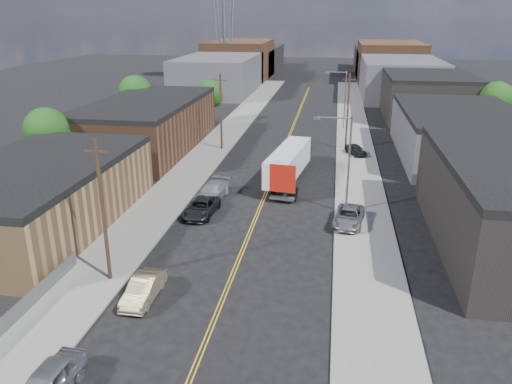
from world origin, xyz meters
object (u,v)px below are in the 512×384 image
(semi_truck, at_px, (290,160))
(car_right_lot_c, at_px, (356,150))
(car_left_b, at_px, (143,289))
(car_left_d, at_px, (212,191))
(car_right_lot_a, at_px, (349,216))
(car_left_c, at_px, (201,208))
(car_left_a, at_px, (47,384))
(car_ahead_truck, at_px, (294,147))

(semi_truck, height_order, car_right_lot_c, semi_truck)
(car_left_b, bearing_deg, car_left_d, 90.94)
(semi_truck, relative_size, car_left_d, 2.77)
(car_left_b, relative_size, car_right_lot_a, 0.88)
(car_left_c, distance_m, car_right_lot_a, 13.20)
(car_left_c, bearing_deg, car_left_d, 93.61)
(car_left_b, bearing_deg, car_left_a, -97.33)
(car_left_d, bearing_deg, car_left_a, -84.84)
(car_ahead_truck, bearing_deg, car_right_lot_a, -72.56)
(car_left_d, relative_size, car_ahead_truck, 1.01)
(car_right_lot_c, bearing_deg, car_left_a, -134.27)
(car_right_lot_c, bearing_deg, car_ahead_truck, 151.04)
(car_left_a, distance_m, car_left_b, 9.16)
(car_right_lot_a, bearing_deg, car_left_c, -173.42)
(car_left_c, xyz_separation_m, car_right_lot_c, (14.43, 22.43, 0.08))
(car_right_lot_c, height_order, car_ahead_truck, car_ahead_truck)
(car_left_b, height_order, car_left_d, car_left_d)
(car_left_b, distance_m, car_left_d, 18.61)
(car_right_lot_a, bearing_deg, semi_truck, 126.09)
(car_left_a, height_order, car_ahead_truck, car_left_a)
(car_right_lot_c, bearing_deg, car_left_d, -153.80)
(car_left_a, xyz_separation_m, car_right_lot_c, (15.75, 45.81, -0.01))
(car_left_d, xyz_separation_m, car_right_lot_a, (13.20, -4.63, 0.07))
(car_right_lot_c, xyz_separation_m, car_ahead_truck, (-7.93, 0.51, -0.06))
(car_left_b, xyz_separation_m, car_ahead_truck, (6.50, 37.25, 0.01))
(car_left_c, distance_m, car_left_d, 4.30)
(car_right_lot_a, xyz_separation_m, car_ahead_truck, (-6.70, 23.28, -0.11))
(car_ahead_truck, bearing_deg, car_left_d, -107.84)
(car_left_a, height_order, car_right_lot_a, car_left_a)
(car_right_lot_a, bearing_deg, car_left_b, -125.33)
(semi_truck, height_order, car_ahead_truck, semi_truck)
(car_left_a, bearing_deg, car_right_lot_a, 61.63)
(car_left_c, bearing_deg, semi_truck, 62.29)
(semi_truck, distance_m, car_left_b, 26.68)
(car_left_a, relative_size, car_left_c, 0.92)
(car_left_a, relative_size, car_ahead_truck, 0.89)
(car_left_b, distance_m, car_right_lot_c, 39.48)
(car_left_b, relative_size, car_left_c, 0.87)
(car_left_b, relative_size, car_ahead_truck, 0.84)
(semi_truck, height_order, car_left_b, semi_truck)
(car_left_b, height_order, car_right_lot_a, car_right_lot_a)
(semi_truck, bearing_deg, car_right_lot_a, -54.26)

